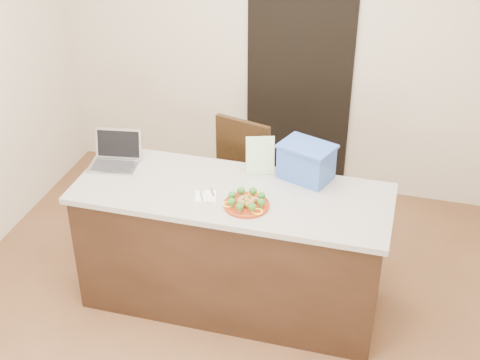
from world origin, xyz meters
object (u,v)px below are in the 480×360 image
(yogurt_bottle, at_px, (257,200))
(chair, at_px, (239,179))
(napkin, at_px, (206,196))
(island, at_px, (232,248))
(blue_box, at_px, (306,161))
(laptop, at_px, (116,155))
(plate, at_px, (246,205))

(yogurt_bottle, xyz_separation_m, chair, (-0.34, 0.80, -0.37))
(napkin, bearing_deg, chair, 90.21)
(island, height_order, napkin, napkin)
(blue_box, distance_m, chair, 0.84)
(island, bearing_deg, laptop, 170.87)
(napkin, height_order, yogurt_bottle, yogurt_bottle)
(blue_box, xyz_separation_m, chair, (-0.57, 0.41, -0.46))
(island, distance_m, blue_box, 0.78)
(island, distance_m, chair, 0.72)
(island, relative_size, napkin, 15.52)
(blue_box, bearing_deg, yogurt_bottle, -100.81)
(napkin, distance_m, yogurt_bottle, 0.34)
(laptop, distance_m, blue_box, 1.30)
(island, distance_m, napkin, 0.49)
(plate, bearing_deg, chair, 108.59)
(napkin, xyz_separation_m, yogurt_bottle, (0.33, 0.00, 0.02))
(napkin, xyz_separation_m, laptop, (-0.72, 0.24, 0.06))
(yogurt_bottle, bearing_deg, island, 152.41)
(laptop, bearing_deg, yogurt_bottle, -21.69)
(plate, distance_m, napkin, 0.28)
(laptop, bearing_deg, napkin, -27.48)
(plate, xyz_separation_m, yogurt_bottle, (0.05, 0.04, 0.02))
(plate, relative_size, chair, 0.28)
(plate, distance_m, blue_box, 0.54)
(island, xyz_separation_m, yogurt_bottle, (0.19, -0.10, 0.48))
(napkin, height_order, chair, chair)
(napkin, xyz_separation_m, chair, (-0.00, 0.80, -0.34))
(island, distance_m, yogurt_bottle, 0.53)
(napkin, distance_m, laptop, 0.77)
(napkin, bearing_deg, yogurt_bottle, 0.56)
(laptop, relative_size, chair, 0.35)
(chair, bearing_deg, laptop, -127.12)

